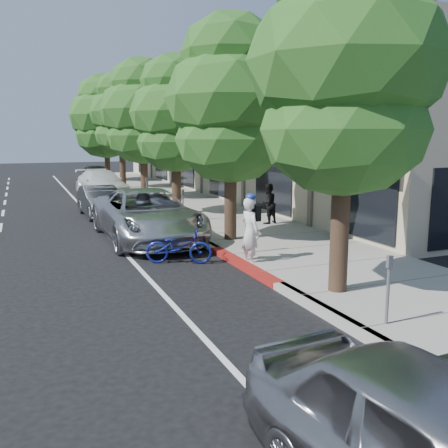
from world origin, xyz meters
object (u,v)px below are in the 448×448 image
street_tree_3 (142,112)px  dark_suv_far (97,176)px  street_tree_4 (121,114)px  cyclist (250,232)px  silver_suv (147,215)px  street_tree_0 (346,68)px  street_tree_1 (231,101)px  white_pickup (102,184)px  street_tree_2 (175,115)px  bicycle (179,246)px  dark_sedan (100,201)px  street_tree_5 (106,117)px  pedestrian (268,204)px

street_tree_3 → dark_suv_far: street_tree_3 is taller
dark_suv_far → street_tree_4: bearing=-56.2°
cyclist → silver_suv: size_ratio=0.30×
street_tree_0 → cyclist: 5.04m
street_tree_0 → street_tree_1: (-0.00, 6.00, -0.29)m
street_tree_0 → white_pickup: bearing=95.4°
street_tree_1 → street_tree_4: 18.00m
street_tree_2 → dark_suv_far: size_ratio=1.50×
street_tree_0 → street_tree_2: street_tree_0 is taller
street_tree_2 → street_tree_3: 6.01m
street_tree_4 → cyclist: size_ratio=4.09×
street_tree_1 → bicycle: (-2.35, -1.89, -4.07)m
street_tree_1 → street_tree_2: street_tree_1 is taller
white_pickup → dark_suv_far: 5.69m
dark_sedan → silver_suv: bearing=-85.5°
street_tree_0 → dark_sedan: street_tree_0 is taller
street_tree_4 → white_pickup: bearing=-118.6°
street_tree_1 → street_tree_2: bearing=90.0°
street_tree_5 → dark_sedan: bearing=-100.5°
cyclist → white_pickup: cyclist is taller
bicycle → street_tree_5: bearing=19.6°
street_tree_2 → street_tree_4: street_tree_4 is taller
street_tree_4 → pedestrian: (2.49, -15.85, -3.94)m
street_tree_2 → bicycle: 9.10m
dark_sedan → dark_suv_far: dark_suv_far is taller
street_tree_4 → dark_sedan: 11.91m
dark_suv_far → dark_sedan: bearing=-96.8°
cyclist → white_pickup: 17.42m
bicycle → white_pickup: white_pickup is taller
bicycle → white_pickup: (0.43, 16.37, 0.29)m
street_tree_3 → bicycle: 14.72m
street_tree_2 → street_tree_5: 18.01m
street_tree_0 → white_pickup: 20.97m
dark_sedan → street_tree_1: bearing=-69.4°
cyclist → pedestrian: size_ratio=1.21×
bicycle → pedestrian: size_ratio=1.18×
street_tree_2 → street_tree_0: bearing=-90.0°
street_tree_0 → white_pickup: (-1.92, 20.48, -4.07)m
silver_suv → pedestrian: 4.93m
street_tree_1 → silver_suv: 4.65m
street_tree_1 → dark_sedan: size_ratio=1.81×
street_tree_2 → bicycle: street_tree_2 is taller
street_tree_1 → street_tree_5: street_tree_5 is taller
street_tree_1 → cyclist: bearing=-102.7°
silver_suv → dark_sedan: bearing=96.4°
street_tree_0 → pedestrian: (2.49, 8.15, -3.92)m
white_pickup → street_tree_1: bearing=-88.6°
street_tree_4 → silver_suv: 17.15m
street_tree_0 → street_tree_1: size_ratio=1.05×
street_tree_3 → white_pickup: bearing=127.8°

